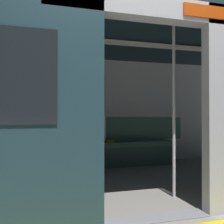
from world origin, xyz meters
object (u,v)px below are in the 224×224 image
book (110,141)px  person_seated (91,131)px  train_car (114,81)px  handbag (68,138)px  bench_seat (103,148)px  grab_pole_far (174,111)px  grab_pole_door (99,110)px

book → person_seated: bearing=39.5°
train_car → handbag: train_car is taller
train_car → book: 1.49m
train_car → bench_seat: train_car is taller
person_seated → book: person_seated is taller
person_seated → grab_pole_far: 1.90m
person_seated → grab_pole_far: size_ratio=0.58×
train_car → grab_pole_door: 1.01m
train_car → grab_pole_far: 1.02m
grab_pole_far → handbag: bearing=-60.1°
train_car → person_seated: 1.27m
person_seated → grab_pole_far: grab_pole_far is taller
book → grab_pole_far: size_ratio=0.11×
grab_pole_door → grab_pole_far: (-0.91, -0.07, 0.00)m
bench_seat → book: 0.20m
person_seated → book: size_ratio=5.39×
person_seated → bench_seat: bearing=-166.6°
handbag → grab_pole_far: bearing=119.9°
book → grab_pole_door: size_ratio=0.11×
train_car → bench_seat: size_ratio=2.40×
train_car → grab_pole_far: train_car is taller
bench_seat → book: size_ratio=12.10×
book → grab_pole_door: (0.61, 1.92, 0.55)m
train_car → book: train_car is taller
person_seated → handbag: person_seated is taller
bench_seat → grab_pole_far: bearing=104.3°
person_seated → grab_pole_door: 1.86m
train_car → grab_pole_far: bearing=125.1°
bench_seat → grab_pole_far: grab_pole_far is taller
handbag → grab_pole_far: (-1.08, 1.88, 0.48)m
handbag → grab_pole_door: (-0.16, 1.95, 0.48)m
bench_seat → handbag: handbag is taller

